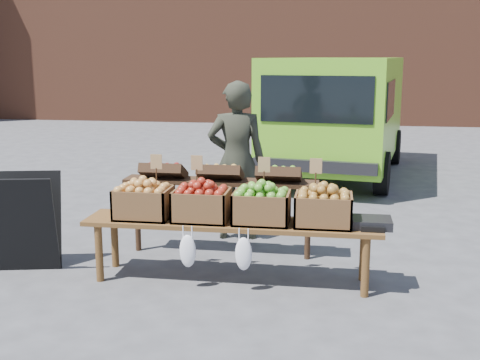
% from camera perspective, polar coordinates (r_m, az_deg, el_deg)
% --- Properties ---
extents(ground, '(80.00, 80.00, 0.00)m').
position_cam_1_polar(ground, '(5.99, -6.93, -8.34)').
color(ground, '#4B4B4E').
extents(delivery_van, '(2.73, 4.76, 2.01)m').
position_cam_1_polar(delivery_van, '(10.60, 9.30, 5.91)').
color(delivery_van, '#6ABD22').
rests_on(delivery_van, ground).
extents(vendor, '(0.71, 0.53, 1.78)m').
position_cam_1_polar(vendor, '(6.74, -0.33, 1.84)').
color(vendor, '#292C21').
rests_on(vendor, ground).
extents(chalkboard_sign, '(0.69, 0.48, 0.96)m').
position_cam_1_polar(chalkboard_sign, '(6.15, -19.71, -3.75)').
color(chalkboard_sign, black).
rests_on(chalkboard_sign, ground).
extents(back_table, '(2.10, 0.44, 1.04)m').
position_cam_1_polar(back_table, '(6.21, -1.84, -2.51)').
color(back_table, '#311F12').
rests_on(back_table, ground).
extents(display_bench, '(2.70, 0.56, 0.57)m').
position_cam_1_polar(display_bench, '(5.56, -0.81, -6.75)').
color(display_bench, brown).
rests_on(display_bench, ground).
extents(crate_golden_apples, '(0.50, 0.40, 0.28)m').
position_cam_1_polar(crate_golden_apples, '(5.64, -9.12, -2.15)').
color(crate_golden_apples, gold).
rests_on(crate_golden_apples, display_bench).
extents(crate_russet_pears, '(0.50, 0.40, 0.28)m').
position_cam_1_polar(crate_russet_pears, '(5.49, -3.65, -2.38)').
color(crate_russet_pears, maroon).
rests_on(crate_russet_pears, display_bench).
extents(crate_red_apples, '(0.50, 0.40, 0.28)m').
position_cam_1_polar(crate_red_apples, '(5.40, 2.06, -2.60)').
color(crate_red_apples, '#498121').
rests_on(crate_red_apples, display_bench).
extents(crate_green_apples, '(0.50, 0.40, 0.28)m').
position_cam_1_polar(crate_green_apples, '(5.37, 7.91, -2.80)').
color(crate_green_apples, '#AA7B34').
rests_on(crate_green_apples, display_bench).
extents(weighing_scale, '(0.34, 0.30, 0.08)m').
position_cam_1_polar(weighing_scale, '(5.40, 12.40, -3.97)').
color(weighing_scale, black).
rests_on(weighing_scale, display_bench).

